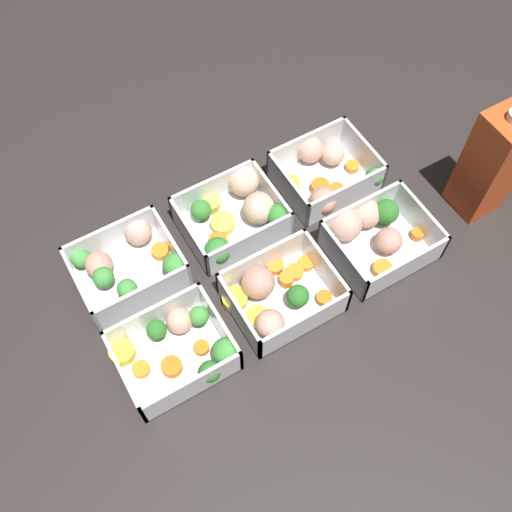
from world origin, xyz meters
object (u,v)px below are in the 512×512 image
at_px(container_near_center, 238,212).
at_px(container_far_right, 181,347).
at_px(container_far_center, 275,295).
at_px(juice_carton, 491,164).
at_px(container_near_right, 126,264).
at_px(container_near_left, 325,173).
at_px(container_far_left, 373,231).

relative_size(container_near_center, container_far_right, 0.99).
xyz_separation_m(container_far_center, juice_carton, (-0.37, 0.01, 0.07)).
distance_m(container_near_right, container_far_right, 0.16).
bearing_deg(container_far_center, container_far_right, 0.94).
xyz_separation_m(container_near_left, container_near_right, (0.35, -0.01, 0.00)).
bearing_deg(container_near_left, container_far_left, 89.73).
height_order(container_near_left, juice_carton, juice_carton).
xyz_separation_m(container_far_left, juice_carton, (-0.18, 0.02, 0.07)).
distance_m(container_near_center, container_far_center, 0.15).
bearing_deg(container_far_center, container_far_left, -175.04).
bearing_deg(juice_carton, container_near_right, -16.93).
bearing_deg(container_far_center, container_near_left, -141.42).
xyz_separation_m(container_near_right, container_far_left, (-0.35, 0.14, 0.00)).
bearing_deg(container_near_right, container_far_right, 93.81).
height_order(container_near_right, container_far_left, same).
bearing_deg(container_far_center, container_near_right, -43.53).
relative_size(container_near_right, juice_carton, 0.75).
distance_m(container_near_right, container_far_left, 0.37).
xyz_separation_m(container_near_left, container_far_center, (0.18, 0.15, -0.00)).
relative_size(container_near_left, container_near_center, 0.98).
xyz_separation_m(container_near_right, container_far_right, (-0.01, 0.16, -0.00)).
relative_size(container_near_right, container_far_left, 1.00).
bearing_deg(container_far_left, container_near_center, -39.87).
xyz_separation_m(container_near_center, juice_carton, (-0.34, 0.16, 0.07)).
distance_m(container_near_center, container_far_left, 0.21).
bearing_deg(container_far_left, container_far_right, 3.15).
bearing_deg(container_far_center, juice_carton, 178.90).
relative_size(container_near_left, container_near_right, 1.02).
bearing_deg(container_near_right, container_far_left, 158.24).
bearing_deg(container_near_left, juice_carton, 139.81).
xyz_separation_m(container_near_center, container_far_left, (-0.16, 0.13, -0.00)).
relative_size(container_near_center, container_far_left, 1.05).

